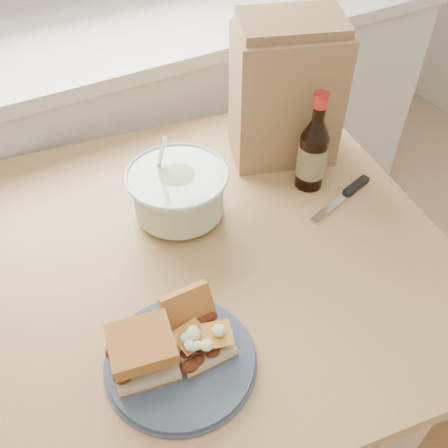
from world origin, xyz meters
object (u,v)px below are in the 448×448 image
dining_table (219,279)px  beer_bottle (313,153)px  coleslaw_bowl (179,194)px  paper_bag (285,97)px  plate (181,361)px

dining_table → beer_bottle: (0.29, 0.07, 0.21)m
coleslaw_bowl → paper_bag: paper_bag is taller
plate → paper_bag: paper_bag is taller
plate → beer_bottle: beer_bottle is taller
plate → coleslaw_bowl: (0.17, 0.34, 0.05)m
dining_table → paper_bag: 0.46m
plate → paper_bag: bearing=40.6°
dining_table → paper_bag: paper_bag is taller
dining_table → coleslaw_bowl: (-0.03, 0.13, 0.17)m
coleslaw_bowl → beer_bottle: size_ratio=0.91×
coleslaw_bowl → dining_table: bearing=-77.6°
beer_bottle → paper_bag: 0.16m
paper_bag → plate: bearing=-119.2°
coleslaw_bowl → beer_bottle: bearing=-10.8°
coleslaw_bowl → paper_bag: (0.33, 0.08, 0.10)m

